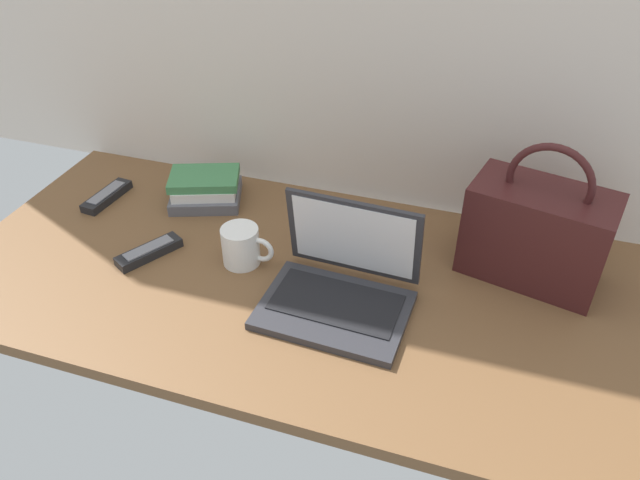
# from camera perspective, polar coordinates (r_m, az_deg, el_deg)

# --- Properties ---
(desk) EXTENTS (1.60, 0.76, 0.03)m
(desk) POSITION_cam_1_polar(r_m,az_deg,el_deg) (1.40, -2.29, -3.99)
(desk) COLOR brown
(desk) RESTS_ON ground
(laptop) EXTENTS (0.32, 0.27, 0.22)m
(laptop) POSITION_cam_1_polar(r_m,az_deg,el_deg) (1.30, 1.96, -4.17)
(laptop) COLOR #2D2D33
(laptop) RESTS_ON desk
(coffee_mug) EXTENTS (0.13, 0.09, 0.09)m
(coffee_mug) POSITION_cam_1_polar(r_m,az_deg,el_deg) (1.42, -7.32, -0.52)
(coffee_mug) COLOR white
(coffee_mug) RESTS_ON desk
(remote_control_near) EXTENTS (0.06, 0.16, 0.02)m
(remote_control_near) POSITION_cam_1_polar(r_m,az_deg,el_deg) (1.75, -19.31, 3.91)
(remote_control_near) COLOR black
(remote_control_near) RESTS_ON desk
(remote_control_far) EXTENTS (0.12, 0.16, 0.02)m
(remote_control_far) POSITION_cam_1_polar(r_m,az_deg,el_deg) (1.51, -15.70, -1.06)
(remote_control_far) COLOR black
(remote_control_far) RESTS_ON desk
(handbag) EXTENTS (0.33, 0.22, 0.33)m
(handbag) POSITION_cam_1_polar(r_m,az_deg,el_deg) (1.42, 19.63, 0.71)
(handbag) COLOR #3F1919
(handbag) RESTS_ON desk
(book_stack) EXTENTS (0.22, 0.21, 0.08)m
(book_stack) POSITION_cam_1_polar(r_m,az_deg,el_deg) (1.66, -10.67, 4.77)
(book_stack) COLOR #595960
(book_stack) RESTS_ON desk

